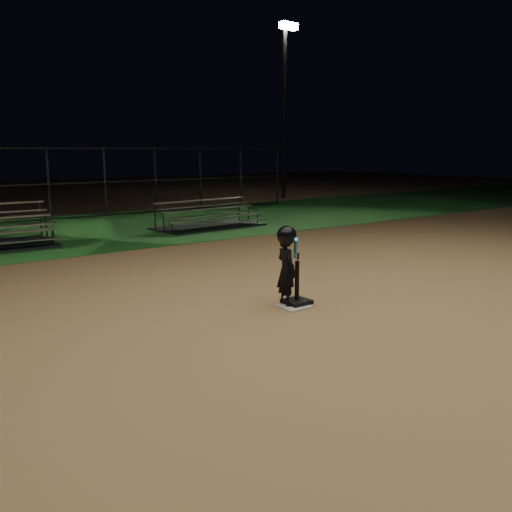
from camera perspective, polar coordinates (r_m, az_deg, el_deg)
The scene contains 8 objects.
ground at distance 8.47m, azimuth 4.03°, elevation -5.38°, with size 80.00×80.00×0.00m, color #A9814C.
grass_strip at distance 17.18m, azimuth -18.08°, elevation 2.58°, with size 60.00×8.00×0.01m, color #19501B.
home_plate at distance 8.46m, azimuth 4.03°, elevation -5.30°, with size 0.45×0.45×0.02m, color beige.
batting_tee at distance 8.55m, azimuth 4.33°, elevation -4.23°, with size 0.38×0.38×0.68m.
child_batter at distance 8.35m, azimuth 3.24°, elevation -0.84°, with size 0.44×0.62×1.27m.
bleacher_right at distance 17.03m, azimuth -4.97°, elevation 3.59°, with size 3.55×1.95×0.84m.
backstop_fence at distance 19.92m, azimuth -21.06°, elevation 7.10°, with size 20.08×0.08×2.50m.
light_pole_right at distance 27.40m, azimuth 3.10°, elevation 16.47°, with size 0.90×0.53×8.30m.
Camera 1 is at (-5.27, -6.18, 2.41)m, focal length 37.87 mm.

